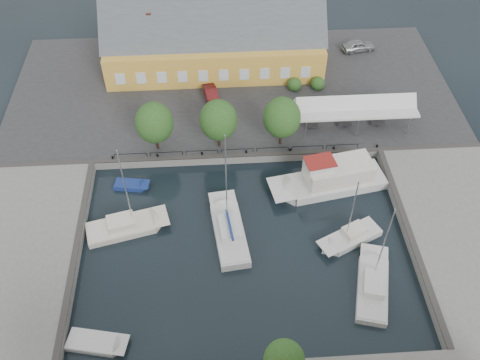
# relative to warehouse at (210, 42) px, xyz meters

# --- Properties ---
(ground) EXTENTS (140.00, 140.00, 0.00)m
(ground) POSITION_rel_warehouse_xyz_m (2.60, -28.36, -4.43)
(ground) COLOR black
(ground) RESTS_ON ground
(north_quay) EXTENTS (56.00, 26.00, 1.00)m
(north_quay) POSITION_rel_warehouse_xyz_m (2.60, -5.36, -3.93)
(north_quay) COLOR #2D2D30
(north_quay) RESTS_ON ground
(west_quay) EXTENTS (12.00, 24.00, 1.00)m
(west_quay) POSITION_rel_warehouse_xyz_m (-19.40, -30.36, -3.93)
(west_quay) COLOR slate
(west_quay) RESTS_ON ground
(east_quay) EXTENTS (12.00, 24.00, 1.00)m
(east_quay) POSITION_rel_warehouse_xyz_m (24.60, -30.36, -3.93)
(east_quay) COLOR slate
(east_quay) RESTS_ON ground
(quay_edge_fittings) EXTENTS (56.00, 24.72, 0.40)m
(quay_edge_fittings) POSITION_rel_warehouse_xyz_m (2.62, -23.61, -3.37)
(quay_edge_fittings) COLOR #383533
(quay_edge_fittings) RESTS_ON north_quay
(warehouse) EXTENTS (28.56, 14.00, 9.55)m
(warehouse) POSITION_rel_warehouse_xyz_m (0.00, 0.00, 0.00)
(warehouse) COLOR gold
(warehouse) RESTS_ON north_quay
(tent_canopy) EXTENTS (14.00, 4.00, 2.83)m
(tent_canopy) POSITION_rel_warehouse_xyz_m (16.60, -13.86, -0.74)
(tent_canopy) COLOR silver
(tent_canopy) RESTS_ON north_quay
(quay_trees) EXTENTS (18.20, 4.20, 6.30)m
(quay_trees) POSITION_rel_warehouse_xyz_m (0.60, -16.36, 0.45)
(quay_trees) COLOR black
(quay_trees) RESTS_ON north_quay
(car_silver) EXTENTS (4.83, 2.57, 1.56)m
(car_silver) POSITION_rel_warehouse_xyz_m (20.68, 2.10, -2.65)
(car_silver) COLOR #9A9DA1
(car_silver) RESTS_ON north_quay
(car_red) EXTENTS (2.27, 4.53, 1.43)m
(car_red) POSITION_rel_warehouse_xyz_m (-0.07, -7.75, -2.72)
(car_red) COLOR maroon
(car_red) RESTS_ON north_quay
(center_sailboat) EXTENTS (3.92, 9.81, 13.05)m
(center_sailboat) POSITION_rel_warehouse_xyz_m (1.11, -28.35, -4.06)
(center_sailboat) COLOR silver
(center_sailboat) RESTS_ON ground
(trawler) EXTENTS (13.24, 6.00, 5.00)m
(trawler) POSITION_rel_warehouse_xyz_m (12.55, -22.43, -3.41)
(trawler) COLOR silver
(trawler) RESTS_ON ground
(east_boat_b) EXTENTS (6.96, 4.89, 9.45)m
(east_boat_b) POSITION_rel_warehouse_xyz_m (13.17, -29.84, -4.17)
(east_boat_b) COLOR silver
(east_boat_b) RESTS_ON ground
(east_boat_c) EXTENTS (4.75, 8.80, 10.87)m
(east_boat_c) POSITION_rel_warehouse_xyz_m (14.04, -35.50, -4.17)
(east_boat_c) COLOR silver
(east_boat_c) RESTS_ON ground
(west_boat_b) EXTENTS (8.67, 4.76, 11.37)m
(west_boat_b) POSITION_rel_warehouse_xyz_m (-9.31, -27.08, -4.17)
(west_boat_b) COLOR silver
(west_boat_b) RESTS_ON ground
(launch_sw) EXTENTS (5.54, 3.01, 0.98)m
(launch_sw) POSITION_rel_warehouse_xyz_m (-10.76, -39.51, -4.34)
(launch_sw) COLOR silver
(launch_sw) RESTS_ON ground
(launch_nw) EXTENTS (4.00, 2.11, 0.88)m
(launch_nw) POSITION_rel_warehouse_xyz_m (-9.23, -21.17, -4.34)
(launch_nw) COLOR navy
(launch_nw) RESTS_ON ground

